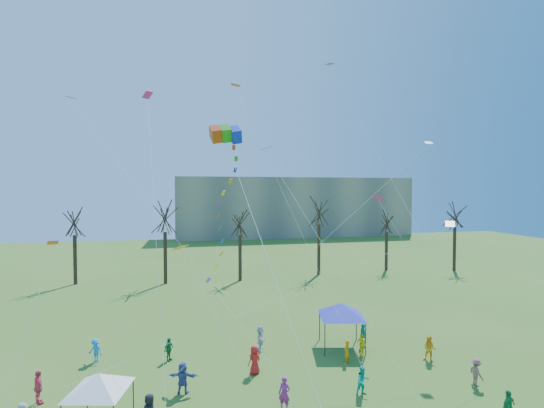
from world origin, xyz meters
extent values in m
cube|color=gray|center=(22.00, 82.00, 7.50)|extent=(60.00, 14.00, 15.00)
cylinder|color=black|center=(-18.60, 37.16, 3.07)|extent=(0.44, 0.44, 6.14)
cylinder|color=black|center=(-7.60, 35.12, 3.26)|extent=(0.44, 0.44, 6.52)
cylinder|color=black|center=(1.78, 34.79, 2.98)|extent=(0.44, 0.44, 5.96)
cylinder|color=black|center=(12.94, 35.96, 3.51)|extent=(0.44, 0.44, 7.01)
cylinder|color=black|center=(23.65, 36.74, 2.80)|extent=(0.44, 0.44, 5.60)
cylinder|color=black|center=(33.23, 34.37, 3.24)|extent=(0.44, 0.44, 6.48)
cube|color=#C53D0D|center=(-2.83, 10.53, 15.28)|extent=(0.86, 1.36, 1.33)
cube|color=#1F9113|center=(-2.21, 10.53, 15.28)|extent=(0.86, 1.36, 1.33)
cube|color=#102AC9|center=(-1.58, 10.53, 15.28)|extent=(0.86, 1.36, 1.33)
cylinder|color=white|center=(-0.74, 4.25, 8.38)|extent=(0.02, 0.02, 17.45)
cylinder|color=#3F3F44|center=(-9.75, 7.07, 0.97)|extent=(0.08, 0.08, 1.94)
cylinder|color=#3F3F44|center=(-7.40, 6.55, 0.97)|extent=(0.08, 0.08, 1.94)
pyramid|color=white|center=(-8.83, 5.63, 2.36)|extent=(3.62, 3.62, 0.83)
cylinder|color=#3F3F44|center=(4.79, 11.17, 1.17)|extent=(0.09, 0.09, 2.33)
cylinder|color=#3F3F44|center=(7.62, 10.57, 1.17)|extent=(0.09, 0.09, 2.33)
cylinder|color=#3F3F44|center=(5.39, 13.99, 1.17)|extent=(0.09, 0.09, 2.33)
cylinder|color=#3F3F44|center=(8.21, 13.40, 1.17)|extent=(0.09, 0.09, 2.33)
pyramid|color=#2731C5|center=(6.50, 12.28, 2.83)|extent=(4.35, 4.35, 1.00)
imported|color=#1E8B42|center=(11.15, 1.91, 0.83)|extent=(1.05, 0.66, 1.66)
imported|color=#9D277D|center=(0.40, 5.35, 0.89)|extent=(0.77, 0.71, 1.77)
imported|color=#0DBAAA|center=(5.15, 5.84, 0.82)|extent=(0.84, 0.68, 1.64)
imported|color=#90594E|center=(12.28, 5.41, 0.81)|extent=(0.66, 1.08, 1.61)
imported|color=#EC4E67|center=(-12.63, 8.71, 0.93)|extent=(0.97, 1.16, 1.86)
imported|color=#47549B|center=(-4.93, 8.18, 0.91)|extent=(1.76, 0.95, 1.81)
imported|color=red|center=(-0.50, 9.63, 0.91)|extent=(1.05, 0.92, 1.81)
imported|color=orange|center=(5.85, 9.78, 0.78)|extent=(0.67, 0.67, 1.57)
imported|color=#FFB01A|center=(11.50, 8.84, 0.87)|extent=(1.06, 1.05, 1.73)
imported|color=#1B89D8|center=(-10.82, 13.48, 0.81)|extent=(1.20, 0.99, 1.61)
imported|color=#1A7837|center=(-5.96, 12.69, 0.79)|extent=(0.83, 0.98, 1.57)
imported|color=silver|center=(0.50, 12.98, 0.93)|extent=(0.79, 1.79, 1.86)
imported|color=yellow|center=(7.39, 10.72, 0.78)|extent=(0.59, 0.98, 1.56)
imported|color=#0DBEAD|center=(8.09, 11.97, 0.88)|extent=(0.69, 1.11, 1.76)
cube|color=#EF420C|center=(-10.89, 6.03, 9.18)|extent=(0.64, 0.71, 0.24)
cylinder|color=white|center=(-11.33, 3.87, 5.24)|extent=(0.01, 0.01, 8.69)
cube|color=#E5269D|center=(-7.34, 14.39, 18.46)|extent=(0.82, 0.83, 0.44)
cylinder|color=white|center=(-6.30, 7.49, 9.88)|extent=(0.01, 0.01, 21.81)
cube|color=#ECA318|center=(-4.91, 4.79, 8.95)|extent=(0.84, 0.86, 0.28)
cylinder|color=white|center=(-2.83, 3.04, 5.12)|extent=(0.01, 0.01, 9.06)
cube|color=#167AA9|center=(0.26, 9.85, 14.38)|extent=(0.79, 0.71, 0.24)
cylinder|color=white|center=(3.04, 5.01, 7.84)|extent=(0.01, 0.01, 16.90)
cube|color=blue|center=(7.31, 17.19, 22.53)|extent=(0.86, 0.81, 0.17)
cylinder|color=white|center=(9.23, 9.55, 11.91)|extent=(0.01, 0.01, 26.12)
cube|color=#D1441A|center=(10.95, 6.24, 9.66)|extent=(0.81, 0.83, 0.34)
cylinder|color=white|center=(-0.69, 6.10, 5.48)|extent=(0.01, 0.01, 24.61)
cube|color=#73EB37|center=(15.29, 14.80, 15.73)|extent=(0.79, 0.89, 0.32)
cylinder|color=white|center=(4.42, 9.99, 8.52)|extent=(0.01, 0.01, 27.61)
cube|color=#9E2D8E|center=(-14.05, 20.39, 19.36)|extent=(0.95, 0.89, 0.20)
cylinder|color=white|center=(-6.82, 12.87, 10.33)|extent=(0.01, 0.01, 27.33)
cube|color=#F1580C|center=(-0.64, 18.50, 20.64)|extent=(0.89, 0.75, 0.21)
cylinder|color=white|center=(2.25, 12.17, 10.97)|extent=(0.01, 0.01, 23.50)
cube|color=#CA217E|center=(6.79, 7.28, 11.23)|extent=(0.73, 0.68, 0.38)
cylinder|color=white|center=(9.53, 6.34, 6.27)|extent=(0.01, 0.01, 11.16)
camera|label=1|loc=(-4.38, -13.83, 11.67)|focal=25.00mm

